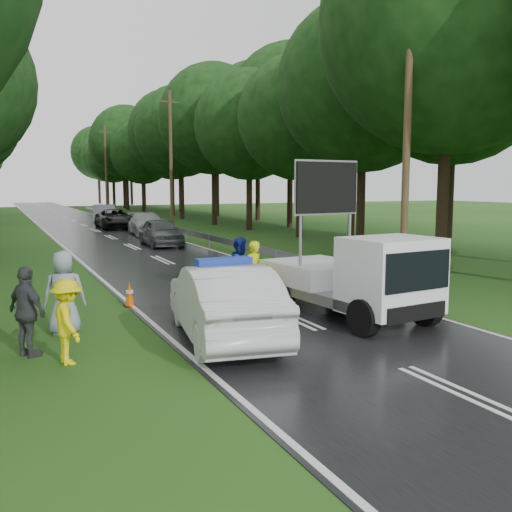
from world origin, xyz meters
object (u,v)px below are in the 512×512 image
work_truck (356,277)px  barrier (264,275)px  police_sedan (224,303)px  queue_car_second (147,224)px  queue_car_third (116,219)px  civilian (241,268)px  officer (253,272)px  queue_car_fourth (105,214)px  queue_car_first (161,232)px

work_truck → barrier: bearing=114.7°
police_sedan → queue_car_second: (4.84, 26.05, -0.09)m
queue_car_third → civilian: bearing=-92.8°
officer → queue_car_second: bearing=-118.0°
police_sedan → queue_car_fourth: police_sedan is taller
queue_car_first → queue_car_fourth: bearing=90.0°
barrier → queue_car_third: (1.74, 29.79, -0.13)m
barrier → civilian: civilian is taller
police_sedan → queue_car_fourth: size_ratio=1.05×
police_sedan → queue_car_third: 32.79m
queue_car_third → queue_car_second: bearing=-81.8°
queue_car_first → civilian: bearing=-95.3°
barrier → queue_car_third: size_ratio=0.49×
barrier → officer: 0.52m
barrier → queue_car_fourth: 35.84m
queue_car_second → queue_car_third: 6.54m
queue_car_first → queue_car_fourth: (0.43, 19.46, 0.06)m
police_sedan → barrier: size_ratio=1.97×
queue_car_first → queue_car_third: queue_car_first is taller
work_truck → queue_car_fourth: (0.58, 38.16, -0.25)m
barrier → queue_car_fourth: queue_car_fourth is taller
barrier → queue_car_second: 23.44m
civilian → queue_car_third: civilian is taller
officer → queue_car_third: officer is taller
barrier → queue_car_second: bearing=61.5°
civilian → queue_car_second: size_ratio=0.36×
work_truck → barrier: work_truck is taller
police_sedan → officer: police_sedan is taller
civilian → queue_car_second: bearing=43.7°
queue_car_fourth → officer: bearing=-87.8°
work_truck → queue_car_fourth: bearing=83.2°
police_sedan → barrier: bearing=-120.6°
queue_car_first → officer: bearing=-94.8°
work_truck → officer: 3.26m
work_truck → queue_car_first: bearing=83.6°
work_truck → queue_car_fourth: size_ratio=1.04×
officer → civilian: 0.68m
police_sedan → queue_car_second: 26.50m
work_truck → queue_car_fourth: work_truck is taller
queue_car_first → queue_car_second: 7.04m
officer → queue_car_first: bearing=-117.4°
officer → queue_car_third: bearing=-115.0°
police_sedan → queue_car_first: (3.84, 19.08, -0.07)m
officer → queue_car_second: size_ratio=0.35×
police_sedan → work_truck: 3.72m
barrier → queue_car_third: 29.84m
work_truck → barrier: size_ratio=1.96×
barrier → queue_car_second: queue_car_second is taller
civilian → officer: bearing=-123.1°
police_sedan → queue_car_second: police_sedan is taller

